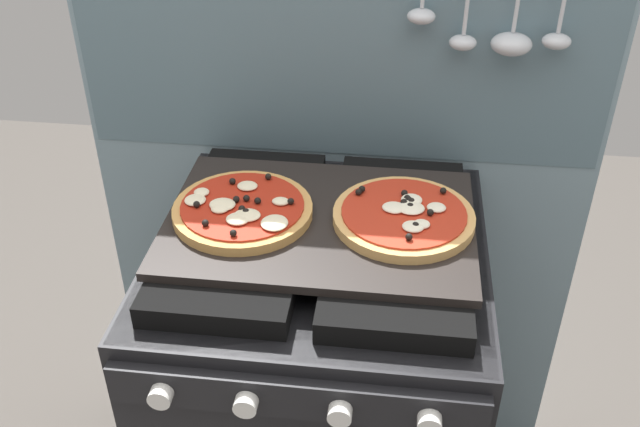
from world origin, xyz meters
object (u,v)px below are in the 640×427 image
(pizza_right, at_px, (404,216))
(baking_tray, at_px, (320,222))
(pizza_left, at_px, (242,210))
(stove, at_px, (320,400))

(pizza_right, bearing_deg, baking_tray, -177.12)
(pizza_right, bearing_deg, pizza_left, -176.95)
(baking_tray, distance_m, pizza_left, 0.14)
(pizza_left, bearing_deg, stove, 2.54)
(stove, distance_m, pizza_left, 0.50)
(pizza_left, distance_m, pizza_right, 0.28)
(baking_tray, height_order, pizza_left, pizza_left)
(baking_tray, xyz_separation_m, pizza_right, (0.15, 0.01, 0.02))
(pizza_left, relative_size, pizza_right, 1.00)
(baking_tray, relative_size, pizza_right, 2.19)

